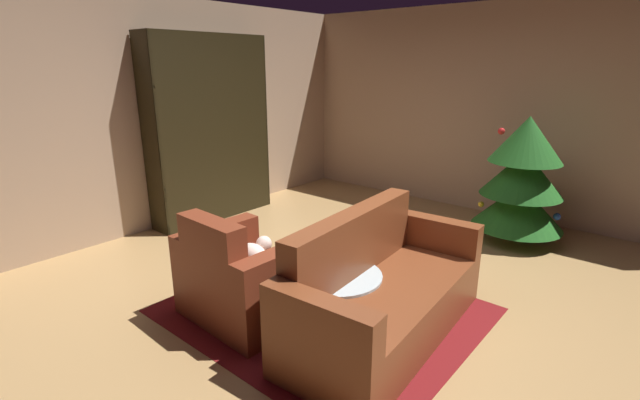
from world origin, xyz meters
The scene contains 11 objects.
ground_plane centered at (0.00, 0.00, 0.00)m, with size 7.28×7.28×0.00m, color #AB8350.
wall_back centered at (0.00, 3.06, 1.34)m, with size 5.69×0.06×2.68m, color tan.
wall_left centered at (-2.82, 0.00, 1.34)m, with size 0.06×6.19×2.68m, color tan.
area_rug centered at (0.04, -0.37, 0.00)m, with size 2.30×1.99×0.01m, color maroon.
bookshelf_unit centered at (-2.57, 0.63, 1.11)m, with size 0.36×1.64×2.29m.
armchair_red centered at (-0.40, -0.83, 0.31)m, with size 0.96×0.81×0.88m.
couch_red centered at (0.54, -0.32, 0.31)m, with size 0.92×1.90×0.90m.
coffee_table centered at (0.23, -0.46, 0.38)m, with size 0.69×0.69×0.42m.
book_stack_on_table centered at (0.19, -0.50, 0.48)m, with size 0.22×0.17×0.11m.
bottle_on_table centered at (0.12, -0.61, 0.54)m, with size 0.06×0.06×0.31m.
decorated_tree centered at (0.72, 2.22, 0.73)m, with size 0.97×0.97×1.41m.
Camera 1 is at (2.12, -2.88, 1.95)m, focal length 25.25 mm.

